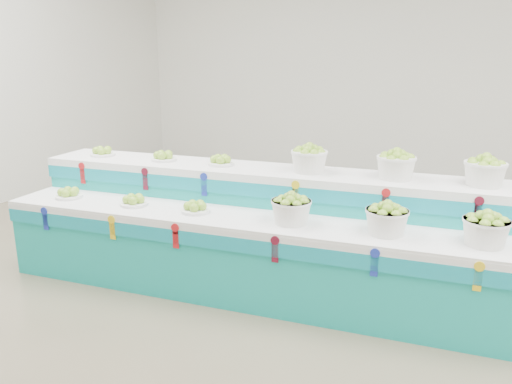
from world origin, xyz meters
TOP-DOWN VIEW (x-y plane):
  - ground at (0.00, 0.00)m, footprint 10.00×10.00m
  - back_wall at (0.00, 5.00)m, footprint 10.00×0.00m
  - display_stand at (-0.60, 0.55)m, footprint 4.60×1.69m
  - plate_lower_left at (-2.34, 0.06)m, footprint 0.28×0.28m
  - plate_lower_mid at (-1.63, 0.15)m, footprint 0.28×0.28m
  - plate_lower_right at (-1.02, 0.22)m, footprint 0.28×0.28m
  - basket_lower_left at (-0.17, 0.33)m, footprint 0.36×0.36m
  - basket_lower_mid at (0.57, 0.42)m, footprint 0.36×0.36m
  - basket_lower_right at (1.24, 0.50)m, footprint 0.36×0.36m
  - plate_upper_left at (-2.40, 0.61)m, footprint 0.28×0.28m
  - plate_upper_mid at (-1.69, 0.70)m, footprint 0.28×0.28m
  - plate_upper_right at (-1.09, 0.77)m, footprint 0.28×0.28m
  - basket_upper_left at (-0.24, 0.88)m, footprint 0.36×0.36m
  - basket_upper_mid at (0.50, 0.97)m, footprint 0.36×0.36m
  - basket_upper_right at (1.17, 1.05)m, footprint 0.36×0.36m

SIDE VIEW (x-z plane):
  - ground at x=0.00m, z-range 0.00..0.00m
  - display_stand at x=-0.60m, z-range 0.00..1.02m
  - plate_lower_left at x=-2.34m, z-range 0.72..0.83m
  - plate_lower_mid at x=-1.63m, z-range 0.72..0.83m
  - plate_lower_right at x=-1.02m, z-range 0.72..0.83m
  - basket_lower_left at x=-0.17m, z-range 0.72..0.96m
  - basket_lower_mid at x=0.57m, z-range 0.72..0.96m
  - basket_lower_right at x=1.24m, z-range 0.72..0.96m
  - plate_upper_left at x=-2.40m, z-range 1.02..1.13m
  - plate_upper_mid at x=-1.69m, z-range 1.02..1.13m
  - plate_upper_right at x=-1.09m, z-range 1.02..1.13m
  - basket_upper_left at x=-0.24m, z-range 1.02..1.26m
  - basket_upper_mid at x=0.50m, z-range 1.02..1.26m
  - basket_upper_right at x=1.17m, z-range 1.02..1.26m
  - back_wall at x=0.00m, z-range -3.00..7.00m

